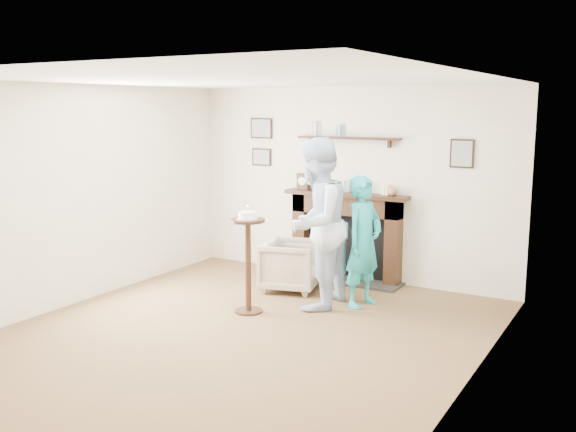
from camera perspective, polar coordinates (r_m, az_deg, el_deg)
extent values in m
plane|color=brown|center=(6.56, -3.97, -10.36)|extent=(5.00, 5.00, 0.00)
cube|color=white|center=(8.41, 5.51, 2.85)|extent=(4.50, 0.04, 2.50)
cube|color=white|center=(7.72, -18.07, 1.81)|extent=(0.04, 5.00, 2.50)
cube|color=white|center=(5.33, 16.36, -1.48)|extent=(0.04, 5.00, 2.50)
cube|color=white|center=(6.17, -4.24, 12.03)|extent=(4.50, 5.00, 0.04)
cube|color=black|center=(8.72, 1.22, -1.51)|extent=(0.18, 0.20, 1.10)
cube|color=black|center=(8.18, 9.35, -2.40)|extent=(0.18, 0.20, 1.10)
cube|color=black|center=(8.35, 5.20, 0.94)|extent=(1.50, 0.20, 0.24)
cube|color=black|center=(8.52, 5.34, -2.65)|extent=(1.14, 0.06, 0.86)
cube|color=#2C2A27|center=(8.45, 4.75, -5.65)|extent=(1.60, 0.44, 0.03)
cube|color=black|center=(8.31, 5.13, 1.90)|extent=(1.68, 0.26, 0.05)
cube|color=black|center=(8.29, 5.36, 6.92)|extent=(1.40, 0.15, 0.03)
cube|color=black|center=(8.98, -2.38, 7.81)|extent=(0.34, 0.03, 0.28)
cube|color=black|center=(9.01, -2.36, 5.26)|extent=(0.30, 0.03, 0.24)
cube|color=black|center=(7.86, 15.21, 5.38)|extent=(0.28, 0.03, 0.34)
cube|color=black|center=(8.57, 1.37, 3.09)|extent=(0.16, 0.09, 0.22)
cylinder|color=silver|center=(8.52, 1.22, 3.12)|extent=(0.11, 0.01, 0.11)
sphere|color=green|center=(8.05, 9.27, 2.18)|extent=(0.12, 0.12, 0.12)
imported|color=tan|center=(8.02, 0.26, -6.56)|extent=(0.83, 0.82, 0.62)
imported|color=#AABBD4|center=(7.38, 2.43, -8.04)|extent=(0.76, 0.96, 1.92)
imported|color=#22BFC1|center=(7.47, 6.62, -7.88)|extent=(0.47, 0.61, 1.49)
cylinder|color=black|center=(7.19, -3.52, -8.42)|extent=(0.31, 0.31, 0.02)
cylinder|color=black|center=(7.05, -3.56, -4.50)|extent=(0.07, 0.07, 0.99)
cylinder|color=black|center=(6.95, -3.61, -0.40)|extent=(0.37, 0.37, 0.03)
cylinder|color=silver|center=(6.94, -3.61, -0.24)|extent=(0.25, 0.25, 0.01)
cylinder|color=white|center=(6.94, -3.61, 0.08)|extent=(0.20, 0.20, 0.07)
cylinder|color=beige|center=(6.92, -3.62, 0.60)|extent=(0.01, 0.01, 0.06)
sphere|color=orange|center=(6.92, -3.62, 0.90)|extent=(0.02, 0.02, 0.02)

